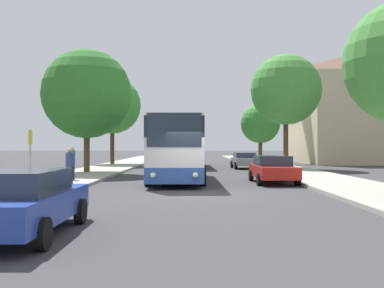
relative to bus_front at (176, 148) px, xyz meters
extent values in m
plane|color=#38383A|center=(1.00, -6.51, -1.78)|extent=(300.00, 300.00, 0.00)
cube|color=#A39E93|center=(-6.00, -6.51, -1.71)|extent=(4.00, 120.00, 0.15)
cube|color=#A39E93|center=(8.00, -6.51, -1.71)|extent=(4.00, 120.00, 0.15)
cube|color=#2D519E|center=(0.00, 0.01, -1.16)|extent=(2.72, 10.68, 0.70)
cube|color=silver|center=(0.00, 0.01, -0.16)|extent=(2.72, 10.68, 1.29)
cube|color=#232D3D|center=(0.00, 0.01, 0.96)|extent=(2.74, 10.47, 0.95)
cube|color=silver|center=(0.00, 0.01, 1.49)|extent=(2.67, 10.47, 0.12)
cube|color=#232D3D|center=(0.07, -5.34, 0.81)|extent=(2.32, 0.09, 1.45)
sphere|color=#F4EAC1|center=(-0.83, -5.37, -1.12)|extent=(0.24, 0.24, 0.24)
sphere|color=#F4EAC1|center=(0.98, -5.35, -1.12)|extent=(0.24, 0.24, 0.24)
cylinder|color=black|center=(-1.24, -3.20, -1.28)|extent=(0.31, 1.00, 1.00)
cylinder|color=black|center=(1.33, -3.16, -1.28)|extent=(0.31, 1.00, 1.00)
cylinder|color=black|center=(-1.33, 3.19, -1.28)|extent=(0.31, 1.00, 1.00)
cylinder|color=black|center=(1.24, 3.23, -1.28)|extent=(0.31, 1.00, 1.00)
cube|color=silver|center=(0.37, 16.02, -1.16)|extent=(2.62, 11.40, 0.70)
cube|color=#23844C|center=(0.37, 16.02, -0.06)|extent=(2.62, 11.40, 1.50)
cube|color=#232D3D|center=(0.37, 16.02, 1.17)|extent=(2.64, 11.18, 0.95)
cube|color=#23844C|center=(0.37, 16.02, 1.70)|extent=(2.57, 11.17, 0.12)
cube|color=#232D3D|center=(0.46, 10.31, 1.02)|extent=(2.20, 0.09, 1.45)
sphere|color=#F4EAC1|center=(-0.39, 10.28, -1.12)|extent=(0.24, 0.24, 0.24)
sphere|color=#F4EAC1|center=(1.32, 10.30, -1.12)|extent=(0.24, 0.24, 0.24)
cylinder|color=black|center=(-0.80, 12.59, -1.28)|extent=(0.32, 1.00, 1.00)
cylinder|color=black|center=(1.65, 12.63, -1.28)|extent=(0.32, 1.00, 1.00)
cylinder|color=black|center=(-0.90, 19.41, -1.28)|extent=(0.32, 1.00, 1.00)
cylinder|color=black|center=(1.54, 19.45, -1.28)|extent=(0.32, 1.00, 1.00)
cube|color=#233D9E|center=(-2.77, -14.75, -1.17)|extent=(1.75, 4.58, 0.60)
cube|color=#232D3D|center=(-2.77, -14.94, -0.62)|extent=(1.54, 2.38, 0.49)
cylinder|color=black|center=(-3.64, -13.34, -1.47)|extent=(0.20, 0.62, 0.62)
cylinder|color=black|center=(-1.91, -13.33, -1.47)|extent=(0.20, 0.62, 0.62)
cylinder|color=black|center=(-1.89, -16.17, -1.47)|extent=(0.20, 0.62, 0.62)
cube|color=red|center=(4.95, -1.50, -1.18)|extent=(1.86, 4.60, 0.59)
cube|color=#232D3D|center=(4.95, -1.31, -0.63)|extent=(1.63, 2.39, 0.50)
cylinder|color=black|center=(5.88, -2.92, -1.47)|extent=(0.20, 0.62, 0.62)
cylinder|color=black|center=(4.04, -2.93, -1.47)|extent=(0.20, 0.62, 0.62)
cylinder|color=black|center=(5.87, -0.07, -1.47)|extent=(0.20, 0.62, 0.62)
cylinder|color=black|center=(4.03, -0.08, -1.47)|extent=(0.20, 0.62, 0.62)
cube|color=slate|center=(5.20, 12.85, -1.18)|extent=(1.97, 4.02, 0.59)
cube|color=#232D3D|center=(5.19, 13.00, -0.67)|extent=(1.67, 2.12, 0.42)
cylinder|color=black|center=(6.15, 11.66, -1.47)|extent=(0.23, 0.63, 0.62)
cylinder|color=black|center=(4.35, 11.59, -1.47)|extent=(0.23, 0.63, 0.62)
cylinder|color=black|center=(6.05, 14.11, -1.47)|extent=(0.23, 0.63, 0.62)
cylinder|color=black|center=(4.25, 14.03, -1.47)|extent=(0.23, 0.63, 0.62)
cylinder|color=gray|center=(-6.00, -5.44, -0.41)|extent=(0.08, 0.08, 2.45)
cube|color=yellow|center=(-6.00, -5.44, 0.47)|extent=(0.03, 0.45, 0.60)
cylinder|color=#23232D|center=(-4.76, -3.89, -1.24)|extent=(0.30, 0.30, 0.79)
cylinder|color=navy|center=(-4.76, -3.89, -0.51)|extent=(0.36, 0.36, 0.66)
sphere|color=tan|center=(-4.76, -3.89, -0.08)|extent=(0.21, 0.21, 0.21)
cylinder|color=#23232D|center=(-5.42, -1.06, -1.22)|extent=(0.30, 0.30, 0.83)
cylinder|color=#236656|center=(-5.42, -1.06, -0.45)|extent=(0.36, 0.36, 0.69)
sphere|color=tan|center=(-5.42, -1.06, 0.01)|extent=(0.23, 0.23, 0.23)
cylinder|color=#47331E|center=(-6.91, 19.13, 0.17)|extent=(0.40, 0.40, 3.60)
sphere|color=#428938|center=(-6.91, 19.13, 4.05)|extent=(5.54, 5.54, 5.54)
cylinder|color=#513D23|center=(-6.28, 5.92, -0.13)|extent=(0.40, 0.40, 3.01)
sphere|color=#2D7028|center=(-6.28, 5.92, 3.64)|extent=(6.03, 6.03, 6.03)
cylinder|color=#47331E|center=(8.55, 12.50, 0.46)|extent=(0.40, 0.40, 4.19)
sphere|color=#428938|center=(8.55, 12.50, 4.73)|extent=(5.79, 5.79, 5.79)
cylinder|color=#513D23|center=(7.88, 21.88, -0.37)|extent=(0.40, 0.40, 2.52)
sphere|color=#387F33|center=(7.88, 21.88, 2.41)|extent=(4.08, 4.08, 4.08)
camera|label=1|loc=(0.83, -24.35, 0.14)|focal=42.00mm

